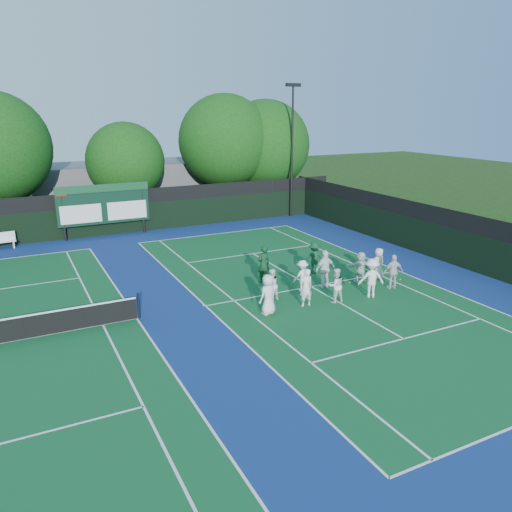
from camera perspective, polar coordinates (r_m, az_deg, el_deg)
name	(u,v)px	position (r m, az deg, el deg)	size (l,w,h in m)	color
ground	(323,293)	(23.64, 7.64, -4.25)	(120.00, 120.00, 0.00)	#1A350E
court_apron	(194,308)	(21.92, -7.05, -5.93)	(34.00, 32.00, 0.01)	navy
near_court	(311,287)	(24.42, 6.33, -3.50)	(11.05, 23.85, 0.01)	#104E25
back_fence	(119,214)	(35.49, -15.43, 4.61)	(34.00, 0.08, 3.00)	black
divider_fence_right	(449,239)	(29.73, 21.16, 1.84)	(0.08, 32.00, 3.00)	black
scoreboard	(104,205)	(34.76, -17.03, 5.64)	(6.00, 0.21, 3.55)	black
clubhouse	(146,186)	(43.94, -12.52, 7.87)	(18.00, 6.00, 4.00)	#5E5E63
light_pole_right	(292,136)	(39.45, 4.16, 13.55)	(1.20, 0.30, 10.12)	black
bench	(1,240)	(34.43, -27.10, 1.63)	(1.64, 0.60, 1.01)	white
tree_c	(127,163)	(38.83, -14.49, 10.22)	(5.73, 5.73, 7.42)	black
tree_d	(226,143)	(41.19, -3.42, 12.72)	(7.40, 7.40, 9.50)	black
tree_e	(266,147)	(42.78, 1.16, 12.31)	(7.45, 7.45, 9.09)	black
tennis_ball_1	(350,282)	(25.22, 10.68, -2.97)	(0.07, 0.07, 0.07)	#AED018
tennis_ball_3	(203,305)	(22.10, -6.05, -5.62)	(0.07, 0.07, 0.07)	#AED018
tennis_ball_4	(263,276)	(25.75, 0.82, -2.27)	(0.07, 0.07, 0.07)	#AED018
tennis_ball_5	(400,279)	(26.25, 16.15, -2.57)	(0.07, 0.07, 0.07)	#AED018
player_front_0	(268,295)	(20.85, 1.39, -4.43)	(0.85, 0.56, 1.75)	white
player_front_1	(306,288)	(21.80, 5.73, -3.60)	(0.63, 0.41, 1.71)	white
player_front_2	(336,285)	(22.43, 9.08, -3.34)	(0.76, 0.60, 1.57)	white
player_front_3	(371,278)	(23.31, 13.05, -2.47)	(1.18, 0.68, 1.83)	white
player_front_4	(393,272)	(24.67, 15.42, -1.75)	(0.99, 0.41, 1.69)	silver
player_back_0	(271,285)	(22.32, 1.77, -3.34)	(0.73, 0.57, 1.49)	white
player_back_1	(302,276)	(23.65, 5.31, -2.25)	(0.96, 0.55, 1.49)	white
player_back_2	(325,269)	(24.15, 7.90, -1.47)	(1.09, 0.45, 1.86)	white
player_back_3	(361,267)	(25.26, 11.86, -1.23)	(1.44, 0.46, 1.55)	silver
player_back_4	(378,263)	(25.98, 13.82, -0.82)	(0.78, 0.51, 1.59)	silver
coach_left	(264,264)	(24.59, 0.88, -0.95)	(0.69, 0.45, 1.89)	#0E361B
coach_right	(314,258)	(26.13, 6.68, -0.22)	(1.09, 0.63, 1.69)	#103D23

